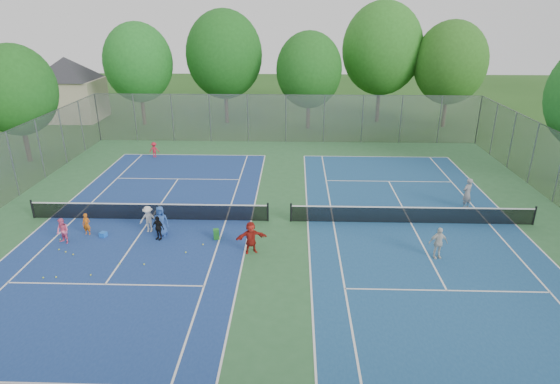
# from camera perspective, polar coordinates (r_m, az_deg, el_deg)

# --- Properties ---
(ground) EXTENTS (120.00, 120.00, 0.00)m
(ground) POSITION_cam_1_polar(r_m,az_deg,el_deg) (25.12, -0.07, -3.60)
(ground) COLOR #224D18
(ground) RESTS_ON ground
(court_pad) EXTENTS (32.00, 32.00, 0.01)m
(court_pad) POSITION_cam_1_polar(r_m,az_deg,el_deg) (25.12, -0.07, -3.59)
(court_pad) COLOR #2E6236
(court_pad) RESTS_ON ground
(court_left) EXTENTS (10.97, 23.77, 0.01)m
(court_left) POSITION_cam_1_polar(r_m,az_deg,el_deg) (26.27, -15.54, -3.22)
(court_left) COLOR navy
(court_left) RESTS_ON court_pad
(court_right) EXTENTS (10.97, 23.77, 0.01)m
(court_right) POSITION_cam_1_polar(r_m,az_deg,el_deg) (25.86, 15.65, -3.65)
(court_right) COLOR navy
(court_right) RESTS_ON court_pad
(net_left) EXTENTS (12.87, 0.10, 0.91)m
(net_left) POSITION_cam_1_polar(r_m,az_deg,el_deg) (26.10, -15.64, -2.35)
(net_left) COLOR black
(net_left) RESTS_ON ground
(net_right) EXTENTS (12.87, 0.10, 0.91)m
(net_right) POSITION_cam_1_polar(r_m,az_deg,el_deg) (25.68, 15.75, -2.76)
(net_right) COLOR black
(net_right) RESTS_ON ground
(fence_north) EXTENTS (32.00, 0.10, 4.00)m
(fence_north) POSITION_cam_1_polar(r_m,az_deg,el_deg) (39.69, 0.71, 8.92)
(fence_north) COLOR gray
(fence_north) RESTS_ON ground
(house) EXTENTS (11.03, 11.03, 7.30)m
(house) POSITION_cam_1_polar(r_m,az_deg,el_deg) (52.38, -24.55, 12.59)
(house) COLOR #B7A88C
(house) RESTS_ON ground
(tree_nw) EXTENTS (6.40, 6.40, 9.58)m
(tree_nw) POSITION_cam_1_polar(r_m,az_deg,el_deg) (47.34, -16.91, 14.87)
(tree_nw) COLOR #443326
(tree_nw) RESTS_ON ground
(tree_nl) EXTENTS (7.20, 7.20, 10.69)m
(tree_nl) POSITION_cam_1_polar(r_m,az_deg,el_deg) (46.41, -6.81, 16.30)
(tree_nl) COLOR #443326
(tree_nl) RESTS_ON ground
(tree_nc) EXTENTS (6.00, 6.00, 8.85)m
(tree_nc) POSITION_cam_1_polar(r_m,az_deg,el_deg) (44.06, 3.56, 14.62)
(tree_nc) COLOR #443326
(tree_nc) RESTS_ON ground
(tree_nr) EXTENTS (7.60, 7.60, 11.42)m
(tree_nr) POSITION_cam_1_polar(r_m,az_deg,el_deg) (47.58, 12.34, 16.70)
(tree_nr) COLOR #443326
(tree_nr) RESTS_ON ground
(tree_ne) EXTENTS (6.60, 6.60, 9.77)m
(tree_ne) POSITION_cam_1_polar(r_m,az_deg,el_deg) (47.17, 20.08, 14.58)
(tree_ne) COLOR #443326
(tree_ne) RESTS_ON ground
(tree_side_w) EXTENTS (5.60, 5.60, 8.47)m
(tree_side_w) POSITION_cam_1_polar(r_m,az_deg,el_deg) (38.62, -29.53, 10.74)
(tree_side_w) COLOR #443326
(tree_side_w) RESTS_ON ground
(ball_crate) EXTENTS (0.37, 0.37, 0.26)m
(ball_crate) POSITION_cam_1_polar(r_m,az_deg,el_deg) (25.03, -20.74, -4.88)
(ball_crate) COLOR blue
(ball_crate) RESTS_ON ground
(ball_hopper) EXTENTS (0.33, 0.33, 0.54)m
(ball_hopper) POSITION_cam_1_polar(r_m,az_deg,el_deg) (23.36, -7.78, -5.12)
(ball_hopper) COLOR #248627
(ball_hopper) RESTS_ON ground
(student_a) EXTENTS (0.44, 0.31, 1.14)m
(student_a) POSITION_cam_1_polar(r_m,az_deg,el_deg) (25.39, -22.52, -3.66)
(student_a) COLOR #C65B12
(student_a) RESTS_ON ground
(student_b) EXTENTS (0.78, 0.71, 1.30)m
(student_b) POSITION_cam_1_polar(r_m,az_deg,el_deg) (24.90, -24.96, -4.35)
(student_b) COLOR #FC628E
(student_b) RESTS_ON ground
(student_c) EXTENTS (0.94, 0.58, 1.41)m
(student_c) POSITION_cam_1_polar(r_m,az_deg,el_deg) (24.61, -15.74, -3.21)
(student_c) COLOR silver
(student_c) RESTS_ON ground
(student_d) EXTENTS (0.79, 0.60, 1.25)m
(student_d) POSITION_cam_1_polar(r_m,az_deg,el_deg) (23.73, -14.64, -4.26)
(student_d) COLOR black
(student_d) RESTS_ON ground
(student_e) EXTENTS (0.81, 0.58, 1.57)m
(student_e) POSITION_cam_1_polar(r_m,az_deg,el_deg) (24.04, -14.34, -3.46)
(student_e) COLOR #294D98
(student_e) RESTS_ON ground
(student_f) EXTENTS (1.52, 0.85, 1.56)m
(student_f) POSITION_cam_1_polar(r_m,az_deg,el_deg) (21.75, -3.56, -5.56)
(student_f) COLOR #A21F17
(student_f) RESTS_ON ground
(child_far_baseline) EXTENTS (0.77, 0.46, 1.18)m
(child_far_baseline) POSITION_cam_1_polar(r_m,az_deg,el_deg) (37.03, -15.08, 4.99)
(child_far_baseline) COLOR red
(child_far_baseline) RESTS_ON ground
(instructor) EXTENTS (0.79, 0.71, 1.81)m
(instructor) POSITION_cam_1_polar(r_m,az_deg,el_deg) (28.44, 21.85, -0.16)
(instructor) COLOR gray
(instructor) RESTS_ON ground
(teen_court_b) EXTENTS (0.94, 0.50, 1.52)m
(teen_court_b) POSITION_cam_1_polar(r_m,az_deg,el_deg) (22.44, 18.72, -5.90)
(teen_court_b) COLOR silver
(teen_court_b) RESTS_ON ground
(tennis_ball_0) EXTENTS (0.07, 0.07, 0.07)m
(tennis_ball_0) POSITION_cam_1_polar(r_m,az_deg,el_deg) (24.54, -25.33, -6.40)
(tennis_ball_0) COLOR #BFCF30
(tennis_ball_0) RESTS_ON ground
(tennis_ball_1) EXTENTS (0.07, 0.07, 0.07)m
(tennis_ball_1) POSITION_cam_1_polar(r_m,az_deg,el_deg) (22.96, -9.37, -6.37)
(tennis_ball_1) COLOR yellow
(tennis_ball_1) RESTS_ON ground
(tennis_ball_2) EXTENTS (0.07, 0.07, 0.07)m
(tennis_ball_2) POSITION_cam_1_polar(r_m,az_deg,el_deg) (23.81, -23.90, -7.01)
(tennis_ball_2) COLOR gold
(tennis_ball_2) RESTS_ON ground
(tennis_ball_3) EXTENTS (0.07, 0.07, 0.07)m
(tennis_ball_3) POSITION_cam_1_polar(r_m,az_deg,el_deg) (22.41, -11.42, -7.27)
(tennis_ball_3) COLOR #D4F338
(tennis_ball_3) RESTS_ON ground
(tennis_ball_4) EXTENTS (0.07, 0.07, 0.07)m
(tennis_ball_4) POSITION_cam_1_polar(r_m,az_deg,el_deg) (25.53, -25.23, -5.30)
(tennis_ball_4) COLOR gold
(tennis_ball_4) RESTS_ON ground
(tennis_ball_5) EXTENTS (0.07, 0.07, 0.07)m
(tennis_ball_5) POSITION_cam_1_polar(r_m,az_deg,el_deg) (26.85, -24.99, -3.95)
(tennis_ball_5) COLOR #ABCE30
(tennis_ball_5) RESTS_ON ground
(tennis_ball_6) EXTENTS (0.07, 0.07, 0.07)m
(tennis_ball_6) POSITION_cam_1_polar(r_m,az_deg,el_deg) (22.43, -26.90, -9.34)
(tennis_ball_6) COLOR #B4D732
(tennis_ball_6) RESTS_ON ground
(tennis_ball_7) EXTENTS (0.07, 0.07, 0.07)m
(tennis_ball_7) POSITION_cam_1_polar(r_m,az_deg,el_deg) (24.19, -24.67, -6.69)
(tennis_ball_7) COLOR #CED631
(tennis_ball_7) RESTS_ON ground
(tennis_ball_8) EXTENTS (0.07, 0.07, 0.07)m
(tennis_ball_8) POSITION_cam_1_polar(r_m,az_deg,el_deg) (22.25, -25.62, -9.37)
(tennis_ball_8) COLOR yellow
(tennis_ball_8) RESTS_ON ground
(tennis_ball_9) EXTENTS (0.07, 0.07, 0.07)m
(tennis_ball_9) POSITION_cam_1_polar(r_m,az_deg,el_deg) (21.88, -16.23, -8.50)
(tennis_ball_9) COLOR #C0DB33
(tennis_ball_9) RESTS_ON ground
(tennis_ball_10) EXTENTS (0.07, 0.07, 0.07)m
(tennis_ball_10) POSITION_cam_1_polar(r_m,az_deg,el_deg) (21.82, -22.07, -9.39)
(tennis_ball_10) COLOR #C6D230
(tennis_ball_10) RESTS_ON ground
(tennis_ball_11) EXTENTS (0.07, 0.07, 0.07)m
(tennis_ball_11) POSITION_cam_1_polar(r_m,az_deg,el_deg) (22.25, -18.96, -8.32)
(tennis_ball_11) COLOR #CAE735
(tennis_ball_11) RESTS_ON ground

